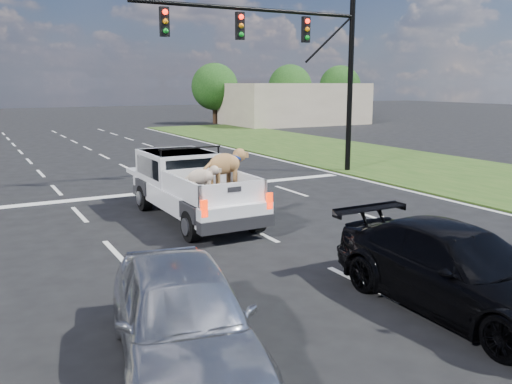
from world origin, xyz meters
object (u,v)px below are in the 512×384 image
Objects in this scene: silver_sedan at (183,316)px; pickup_truck at (192,185)px; black_coupe at (458,270)px; traffic_signal at (301,53)px.

pickup_truck is at bearing 78.69° from silver_sedan.
black_coupe is (1.44, -7.71, -0.25)m from pickup_truck.
traffic_signal is at bearing 62.90° from silver_sedan.
traffic_signal is 13.67m from black_coupe.
traffic_signal is 8.58m from pickup_truck.
traffic_signal is 15.55m from silver_sedan.
black_coupe is at bearing 6.69° from silver_sedan.
pickup_truck is 7.95m from silver_sedan.
traffic_signal is 1.75× the size of pickup_truck.
black_coupe is at bearing -79.62° from pickup_truck.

